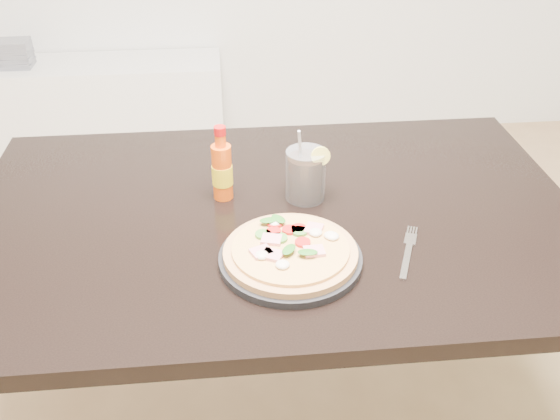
{
  "coord_description": "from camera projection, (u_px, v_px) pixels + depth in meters",
  "views": [
    {
      "loc": [
        -0.09,
        -0.89,
        1.53
      ],
      "look_at": [
        0.01,
        0.18,
        0.83
      ],
      "focal_mm": 40.0,
      "sensor_mm": 36.0,
      "label": 1
    }
  ],
  "objects": [
    {
      "name": "dining_table",
      "position": [
        275.0,
        240.0,
        1.47
      ],
      "size": [
        1.4,
        0.9,
        0.75
      ],
      "color": "black",
      "rests_on": "ground"
    },
    {
      "name": "plate",
      "position": [
        290.0,
        259.0,
        1.26
      ],
      "size": [
        0.29,
        0.29,
        0.02
      ],
      "primitive_type": "cylinder",
      "color": "black",
      "rests_on": "dining_table"
    },
    {
      "name": "pizza",
      "position": [
        290.0,
        250.0,
        1.26
      ],
      "size": [
        0.27,
        0.27,
        0.03
      ],
      "color": "tan",
      "rests_on": "plate"
    },
    {
      "name": "hot_sauce_bottle",
      "position": [
        222.0,
        170.0,
        1.44
      ],
      "size": [
        0.06,
        0.06,
        0.18
      ],
      "rotation": [
        0.0,
        0.0,
        0.25
      ],
      "color": "#ED520D",
      "rests_on": "dining_table"
    },
    {
      "name": "cola_cup",
      "position": [
        306.0,
        176.0,
        1.45
      ],
      "size": [
        0.1,
        0.09,
        0.18
      ],
      "rotation": [
        0.0,
        0.0,
        0.02
      ],
      "color": "black",
      "rests_on": "dining_table"
    },
    {
      "name": "fork",
      "position": [
        408.0,
        250.0,
        1.3
      ],
      "size": [
        0.09,
        0.18,
        0.0
      ],
      "rotation": [
        0.0,
        0.0,
        -0.38
      ],
      "color": "silver",
      "rests_on": "dining_table"
    },
    {
      "name": "media_console",
      "position": [
        82.0,
        112.0,
        3.11
      ],
      "size": [
        1.4,
        0.34,
        0.5
      ],
      "primitive_type": "cube",
      "color": "white",
      "rests_on": "ground"
    },
    {
      "name": "cd_stack",
      "position": [
        15.0,
        54.0,
        2.91
      ],
      "size": [
        0.14,
        0.12,
        0.13
      ],
      "color": "slate",
      "rests_on": "media_console"
    }
  ]
}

